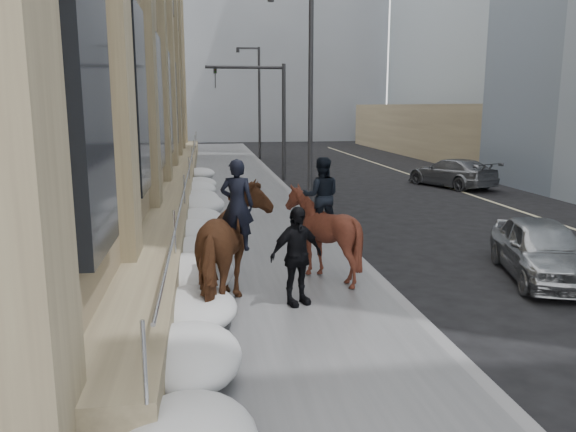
{
  "coord_description": "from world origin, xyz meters",
  "views": [
    {
      "loc": [
        -1.14,
        -7.38,
        3.88
      ],
      "look_at": [
        0.48,
        3.57,
        1.7
      ],
      "focal_mm": 35.0,
      "sensor_mm": 36.0,
      "label": 1
    }
  ],
  "objects_px": {
    "mounted_horse_left": "(235,246)",
    "pedestrian": "(296,256)",
    "mounted_horse_right": "(322,228)",
    "car_grey": "(452,173)",
    "car_silver": "(542,249)"
  },
  "relations": [
    {
      "from": "mounted_horse_left",
      "to": "car_grey",
      "type": "height_order",
      "value": "mounted_horse_left"
    },
    {
      "from": "mounted_horse_left",
      "to": "mounted_horse_right",
      "type": "xyz_separation_m",
      "value": [
        1.99,
        1.59,
        -0.07
      ]
    },
    {
      "from": "mounted_horse_left",
      "to": "pedestrian",
      "type": "height_order",
      "value": "mounted_horse_left"
    },
    {
      "from": "mounted_horse_left",
      "to": "mounted_horse_right",
      "type": "height_order",
      "value": "mounted_horse_left"
    },
    {
      "from": "car_grey",
      "to": "mounted_horse_right",
      "type": "bearing_deg",
      "value": 35.11
    },
    {
      "from": "mounted_horse_right",
      "to": "car_silver",
      "type": "relative_size",
      "value": 0.66
    },
    {
      "from": "car_silver",
      "to": "car_grey",
      "type": "distance_m",
      "value": 14.94
    },
    {
      "from": "mounted_horse_right",
      "to": "car_silver",
      "type": "bearing_deg",
      "value": -176.35
    },
    {
      "from": "pedestrian",
      "to": "car_grey",
      "type": "bearing_deg",
      "value": 33.78
    },
    {
      "from": "mounted_horse_right",
      "to": "car_silver",
      "type": "height_order",
      "value": "mounted_horse_right"
    },
    {
      "from": "pedestrian",
      "to": "car_grey",
      "type": "xyz_separation_m",
      "value": [
        10.17,
        15.47,
        -0.39
      ]
    },
    {
      "from": "pedestrian",
      "to": "mounted_horse_right",
      "type": "bearing_deg",
      "value": 40.08
    },
    {
      "from": "pedestrian",
      "to": "mounted_horse_left",
      "type": "bearing_deg",
      "value": 154.98
    },
    {
      "from": "mounted_horse_right",
      "to": "car_silver",
      "type": "xyz_separation_m",
      "value": [
        5.01,
        -0.46,
        -0.55
      ]
    },
    {
      "from": "mounted_horse_right",
      "to": "pedestrian",
      "type": "relative_size",
      "value": 1.4
    }
  ]
}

